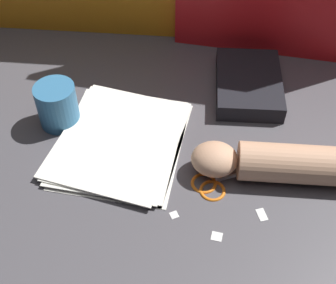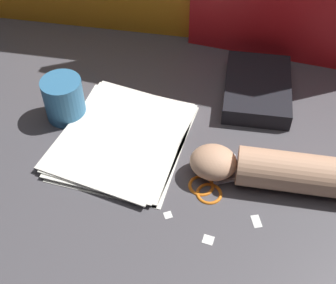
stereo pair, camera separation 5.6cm
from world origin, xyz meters
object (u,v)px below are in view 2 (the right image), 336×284
hand_forearm (274,170)px  mug (64,99)px  book_closed (257,89)px  paper_stack (123,138)px  scissors (212,184)px

hand_forearm → mug: 0.49m
book_closed → hand_forearm: (0.08, -0.26, 0.02)m
paper_stack → book_closed: 0.35m
scissors → paper_stack: bearing=164.7°
book_closed → mug: mug is taller
scissors → mug: bearing=165.7°
paper_stack → mug: mug is taller
book_closed → hand_forearm: hand_forearm is taller
paper_stack → mug: bearing=167.2°
book_closed → scissors: bearing=-96.3°
mug → book_closed: bearing=26.8°
scissors → hand_forearm: bearing=22.1°
hand_forearm → scissors: bearing=-157.9°
book_closed → scissors: book_closed is taller
book_closed → scissors: size_ratio=1.65×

